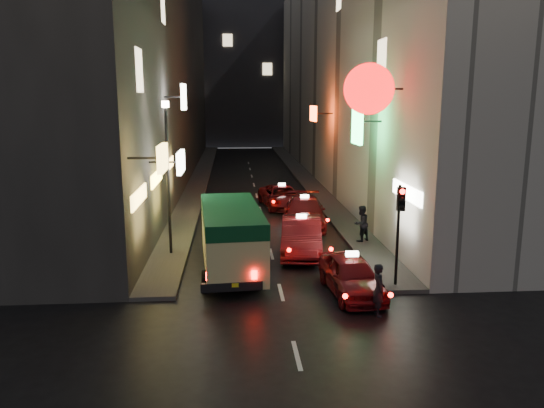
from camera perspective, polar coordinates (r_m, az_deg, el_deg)
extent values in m
cube|color=#3B3836|center=(43.06, -13.26, 14.45)|extent=(6.00, 52.00, 18.00)
cube|color=#EDBE53|center=(17.77, -11.69, 4.87)|extent=(0.18, 1.56, 0.89)
cube|color=white|center=(22.15, -9.79, 4.47)|extent=(0.18, 1.88, 0.87)
cube|color=white|center=(27.71, -9.49, 11.29)|extent=(0.18, 1.28, 1.30)
cube|color=#EDBE53|center=(19.69, -14.15, 0.76)|extent=(0.10, 2.96, 0.55)
cube|color=yellow|center=(24.14, -12.34, 2.77)|extent=(0.10, 3.10, 0.55)
cube|color=#EDBE53|center=(29.37, -10.92, 4.34)|extent=(0.10, 2.58, 0.55)
cube|color=#FFE5B2|center=(20.82, -14.11, 13.78)|extent=(0.06, 1.30, 1.60)
cube|color=#FFE5B2|center=(29.06, -11.68, 20.07)|extent=(0.06, 1.30, 1.60)
cube|color=#B3AFA4|center=(43.65, 8.70, 14.57)|extent=(6.00, 52.00, 18.00)
cylinder|color=#F20A0A|center=(21.07, 10.39, 12.08)|extent=(1.95, 0.18, 1.95)
cube|color=#30F167|center=(23.85, 9.18, 8.76)|extent=(0.18, 1.46, 1.98)
cube|color=#FF3B0C|center=(35.12, 4.47, 9.69)|extent=(0.18, 1.87, 0.98)
cube|color=white|center=(20.64, 14.33, 1.23)|extent=(0.10, 3.27, 0.55)
cube|color=#FFE5B2|center=(24.47, 11.72, 15.13)|extent=(0.06, 1.30, 1.60)
cube|color=#2F2F33|center=(74.66, -3.15, 14.88)|extent=(30.00, 10.00, 22.00)
cube|color=#44423F|center=(43.08, -7.78, 2.73)|extent=(1.50, 52.00, 0.15)
cube|color=#44423F|center=(43.39, 3.51, 2.88)|extent=(1.50, 52.00, 0.15)
cube|color=#CDC980|center=(19.85, -4.39, -3.45)|extent=(2.50, 5.99, 2.14)
cube|color=#0C4020|center=(19.66, -4.43, -1.11)|extent=(2.52, 6.01, 0.54)
cube|color=black|center=(20.08, -4.40, -2.64)|extent=(2.34, 3.66, 0.49)
cube|color=black|center=(17.39, -4.35, -8.83)|extent=(2.01, 0.34, 0.29)
cube|color=#FF0A05|center=(17.21, -6.83, -7.72)|extent=(0.18, 0.06, 0.27)
cube|color=#FF0A05|center=(17.20, -1.92, -7.66)|extent=(0.18, 0.06, 0.27)
cylinder|color=black|center=(21.97, -6.71, -4.93)|extent=(0.21, 0.74, 0.74)
cylinder|color=black|center=(18.40, -1.50, -8.13)|extent=(0.21, 0.74, 0.74)
imported|color=maroon|center=(18.10, 8.55, -7.26)|extent=(2.40, 4.99, 1.54)
cube|color=white|center=(17.84, 8.63, -4.65)|extent=(0.43, 0.22, 0.16)
sphere|color=#FF0A05|center=(15.93, 7.88, -9.80)|extent=(0.16, 0.16, 0.16)
sphere|color=#FF0A05|center=(16.26, 12.64, -9.53)|extent=(0.16, 0.16, 0.16)
imported|color=maroon|center=(22.41, 3.17, -3.14)|extent=(2.97, 5.87, 1.79)
cube|color=white|center=(22.18, 3.20, -0.67)|extent=(0.44, 0.23, 0.16)
sphere|color=#FF0A05|center=(19.86, 1.84, -4.97)|extent=(0.16, 0.16, 0.16)
sphere|color=#FF0A05|center=(20.08, 6.37, -4.85)|extent=(0.16, 0.16, 0.16)
imported|color=maroon|center=(27.14, 3.50, -0.63)|extent=(2.77, 5.62, 1.72)
cube|color=white|center=(26.96, 3.53, 1.35)|extent=(0.44, 0.22, 0.16)
sphere|color=#FF0A05|center=(24.66, 2.51, -1.80)|extent=(0.16, 0.16, 0.16)
sphere|color=#FF0A05|center=(24.88, 6.01, -1.73)|extent=(0.16, 0.16, 0.16)
imported|color=maroon|center=(31.76, 1.07, 0.99)|extent=(2.62, 5.03, 1.53)
cube|color=white|center=(31.62, 1.07, 2.51)|extent=(0.44, 0.24, 0.16)
sphere|color=#FF0A05|center=(29.57, 0.16, 0.24)|extent=(0.16, 0.16, 0.16)
sphere|color=#FF0A05|center=(29.70, 2.76, 0.28)|extent=(0.16, 0.16, 0.16)
imported|color=black|center=(16.51, 11.41, -8.67)|extent=(0.42, 0.62, 1.84)
imported|color=black|center=(24.06, 9.57, -1.83)|extent=(0.82, 0.74, 1.85)
cylinder|color=black|center=(18.59, 13.36, -3.31)|extent=(0.10, 0.10, 3.50)
cube|color=black|center=(18.14, 13.72, 0.52)|extent=(0.26, 0.18, 0.80)
sphere|color=#FF0A05|center=(17.99, 13.87, 1.30)|extent=(0.18, 0.18, 0.18)
sphere|color=black|center=(18.03, 13.83, 0.46)|extent=(0.17, 0.17, 0.17)
sphere|color=black|center=(18.09, 13.78, -0.38)|extent=(0.17, 0.17, 0.17)
cylinder|color=black|center=(21.93, -11.09, 2.36)|extent=(0.12, 0.12, 6.00)
cylinder|color=#FFE5BF|center=(21.67, -11.41, 10.48)|extent=(0.28, 0.28, 0.25)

